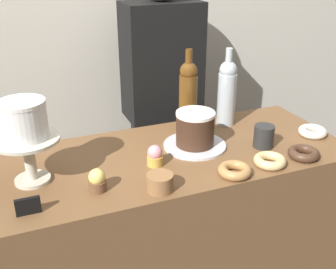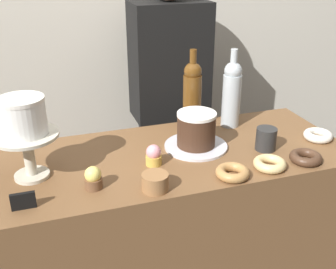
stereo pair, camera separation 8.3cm
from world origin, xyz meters
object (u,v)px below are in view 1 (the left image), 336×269
wine_bottle_clear (227,92)px  donut_chocolate (304,153)px  wine_bottle_amber (188,93)px  cupcake_strawberry (155,156)px  donut_sugar (313,132)px  cupcake_lemon (97,181)px  donut_glazed (270,161)px  coffee_cup_ceramic (264,136)px  price_sign_chalkboard (28,206)px  white_layer_cake (23,120)px  chocolate_round_cake (195,128)px  cookie_stack (160,182)px  cake_stand_pedestal (29,152)px  barista_figure (162,117)px  donut_maple (235,170)px

wine_bottle_clear → donut_chocolate: bearing=-73.4°
wine_bottle_amber → cupcake_strawberry: wine_bottle_amber is taller
donut_sugar → wine_bottle_clear: bearing=139.1°
cupcake_lemon → donut_glazed: 0.59m
donut_sugar → coffee_cup_ceramic: coffee_cup_ceramic is taller
cupcake_lemon → price_sign_chalkboard: bearing=-166.8°
white_layer_cake → chocolate_round_cake: size_ratio=0.99×
chocolate_round_cake → wine_bottle_amber: size_ratio=0.45×
donut_glazed → coffee_cup_ceramic: bearing=65.4°
coffee_cup_ceramic → cookie_stack: bearing=-163.5°
cupcake_lemon → donut_chocolate: (0.74, -0.06, -0.02)m
white_layer_cake → price_sign_chalkboard: bearing=-98.2°
chocolate_round_cake → cupcake_lemon: bearing=-158.1°
cake_stand_pedestal → barista_figure: 0.90m
cake_stand_pedestal → donut_chocolate: size_ratio=1.84×
donut_chocolate → wine_bottle_clear: bearing=106.6°
cake_stand_pedestal → cupcake_lemon: (0.18, -0.13, -0.07)m
cupcake_lemon → barista_figure: barista_figure is taller
chocolate_round_cake → donut_glazed: bearing=-51.3°
cake_stand_pedestal → donut_sugar: size_ratio=1.84×
cookie_stack → donut_chocolate: bearing=1.1°
cake_stand_pedestal → cupcake_strawberry: bearing=-6.4°
donut_maple → donut_glazed: size_ratio=1.00×
donut_chocolate → cupcake_lemon: bearing=175.3°
donut_sugar → price_sign_chalkboard: size_ratio=1.60×
cupcake_strawberry → barista_figure: barista_figure is taller
barista_figure → price_sign_chalkboard: bearing=-132.7°
white_layer_cake → donut_maple: (0.63, -0.21, -0.20)m
wine_bottle_amber → chocolate_round_cake: bearing=-106.5°
cookie_stack → cupcake_strawberry: bearing=75.3°
donut_maple → donut_glazed: (0.15, 0.01, 0.00)m
cake_stand_pedestal → barista_figure: bearing=40.5°
donut_chocolate → donut_maple: (-0.29, -0.02, 0.00)m
cupcake_strawberry → donut_chocolate: bearing=-15.9°
cupcake_strawberry → wine_bottle_clear: bearing=29.6°
wine_bottle_clear → donut_chocolate: size_ratio=2.91×
cake_stand_pedestal → donut_chocolate: 0.94m
white_layer_cake → donut_glazed: size_ratio=1.29×
wine_bottle_clear → donut_glazed: bearing=-95.0°
white_layer_cake → price_sign_chalkboard: white_layer_cake is taller
donut_maple → cookie_stack: 0.26m
donut_chocolate → barista_figure: 0.81m
white_layer_cake → donut_glazed: bearing=-14.0°
cupcake_lemon → donut_maple: cupcake_lemon is taller
wine_bottle_clear → donut_glazed: wine_bottle_clear is taller
donut_chocolate → coffee_cup_ceramic: coffee_cup_ceramic is taller
cookie_stack → price_sign_chalkboard: 0.39m
donut_sugar → barista_figure: 0.75m
chocolate_round_cake → donut_sugar: size_ratio=1.30×
chocolate_round_cake → price_sign_chalkboard: bearing=-160.9°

